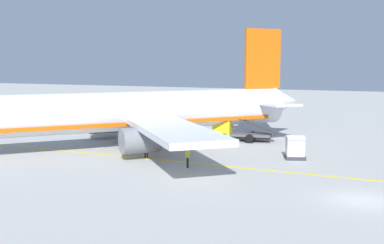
{
  "coord_description": "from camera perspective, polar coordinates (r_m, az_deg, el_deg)",
  "views": [
    {
      "loc": [
        -28.96,
        -2.22,
        8.07
      ],
      "look_at": [
        10.82,
        16.16,
        2.66
      ],
      "focal_mm": 43.94,
      "sensor_mm": 36.0,
      "label": 1
    }
  ],
  "objects": [
    {
      "name": "crew_marshaller",
      "position": [
        40.59,
        -5.6,
        -3.08
      ],
      "size": [
        0.46,
        0.51,
        1.63
      ],
      "color": "#191E33",
      "rests_on": "ground"
    },
    {
      "name": "cargo_container_near",
      "position": [
        41.11,
        12.39,
        -3.05
      ],
      "size": [
        2.15,
        2.15,
        2.08
      ],
      "color": "#333338",
      "rests_on": "ground"
    },
    {
      "name": "service_truck_catering",
      "position": [
        49.92,
        4.95,
        -0.93
      ],
      "size": [
        3.15,
        6.63,
        2.62
      ],
      "color": "yellow",
      "rests_on": "ground"
    },
    {
      "name": "airliner_foreground",
      "position": [
        46.07,
        -8.42,
        1.13
      ],
      "size": [
        33.72,
        30.47,
        11.9
      ],
      "color": "silver",
      "rests_on": "ground"
    },
    {
      "name": "apron_guide_line",
      "position": [
        40.81,
        -5.94,
        -4.4
      ],
      "size": [
        0.3,
        60.0,
        0.01
      ],
      "primitive_type": "cube",
      "color": "yellow",
      "rests_on": "ground"
    },
    {
      "name": "crew_loader_left",
      "position": [
        36.81,
        -0.54,
        -4.07
      ],
      "size": [
        0.52,
        0.46,
        1.67
      ],
      "color": "#191E33",
      "rests_on": "ground"
    }
  ]
}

